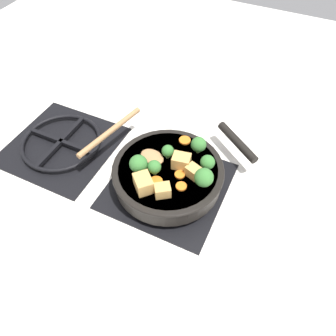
{
  "coord_description": "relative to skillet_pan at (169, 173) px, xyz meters",
  "views": [
    {
      "loc": [
        -0.49,
        -0.23,
        0.73
      ],
      "look_at": [
        0.0,
        0.0,
        0.08
      ],
      "focal_mm": 35.0,
      "sensor_mm": 36.0,
      "label": 1
    }
  ],
  "objects": [
    {
      "name": "carrot_slice_under_broccoli",
      "position": [
        -0.01,
        -0.04,
        0.03
      ],
      "size": [
        0.03,
        0.03,
        0.01
      ],
      "primitive_type": "cylinder",
      "color": "orange",
      "rests_on": "skillet_pan"
    },
    {
      "name": "broccoli_floret_west_rim",
      "position": [
        0.03,
        0.02,
        0.05
      ],
      "size": [
        0.03,
        0.03,
        0.04
      ],
      "color": "#709956",
      "rests_on": "skillet_pan"
    },
    {
      "name": "skillet_pan",
      "position": [
        0.0,
        0.0,
        0.0
      ],
      "size": [
        0.39,
        0.35,
        0.05
      ],
      "color": "black",
      "rests_on": "front_burner_grate"
    },
    {
      "name": "tofu_cube_near_handle",
      "position": [
        0.02,
        -0.03,
        0.04
      ],
      "size": [
        0.04,
        0.05,
        0.04
      ],
      "primitive_type": "cube",
      "rotation": [
        0.0,
        0.0,
        1.75
      ],
      "color": "tan",
      "rests_on": "skillet_pan"
    },
    {
      "name": "carrot_slice_orange_thin",
      "position": [
        -0.04,
        -0.05,
        0.03
      ],
      "size": [
        0.03,
        0.03,
        0.01
      ],
      "primitive_type": "cylinder",
      "color": "orange",
      "rests_on": "skillet_pan"
    },
    {
      "name": "tofu_cube_west_chunk",
      "position": [
        -0.08,
        -0.02,
        0.04
      ],
      "size": [
        0.05,
        0.05,
        0.03
      ],
      "primitive_type": "cube",
      "rotation": [
        0.0,
        0.0,
        5.33
      ],
      "color": "tan",
      "rests_on": "skillet_pan"
    },
    {
      "name": "tofu_cube_east_chunk",
      "position": [
        0.0,
        -0.07,
        0.04
      ],
      "size": [
        0.04,
        0.04,
        0.03
      ],
      "primitive_type": "cube",
      "rotation": [
        0.0,
        0.0,
        1.24
      ],
      "color": "tan",
      "rests_on": "skillet_pan"
    },
    {
      "name": "broccoli_floret_east_rim",
      "position": [
        -0.03,
        0.03,
        0.05
      ],
      "size": [
        0.04,
        0.04,
        0.04
      ],
      "color": "#709956",
      "rests_on": "skillet_pan"
    },
    {
      "name": "carrot_slice_near_center",
      "position": [
        -0.06,
        0.01,
        0.03
      ],
      "size": [
        0.03,
        0.03,
        0.01
      ],
      "primitive_type": "cylinder",
      "color": "orange",
      "rests_on": "skillet_pan"
    },
    {
      "name": "wooden_spoon",
      "position": [
        0.03,
        0.14,
        0.03
      ],
      "size": [
        0.24,
        0.22,
        0.02
      ],
      "color": "#A87A4C",
      "rests_on": "skillet_pan"
    },
    {
      "name": "broccoli_floret_north_edge",
      "position": [
        -0.01,
        -0.1,
        0.05
      ],
      "size": [
        0.05,
        0.05,
        0.05
      ],
      "color": "#709956",
      "rests_on": "skillet_pan"
    },
    {
      "name": "broccoli_floret_center_top",
      "position": [
        0.04,
        -0.09,
        0.05
      ],
      "size": [
        0.04,
        0.04,
        0.05
      ],
      "color": "#709956",
      "rests_on": "skillet_pan"
    },
    {
      "name": "tofu_cube_center_large",
      "position": [
        -0.09,
        0.03,
        0.04
      ],
      "size": [
        0.06,
        0.06,
        0.04
      ],
      "primitive_type": "cube",
      "rotation": [
        0.0,
        0.0,
        3.95
      ],
      "color": "tan",
      "rests_on": "skillet_pan"
    },
    {
      "name": "carrot_slice_edge_slice",
      "position": [
        0.11,
        -0.0,
        0.03
      ],
      "size": [
        0.03,
        0.03,
        0.01
      ],
      "primitive_type": "cylinder",
      "color": "orange",
      "rests_on": "skillet_pan"
    },
    {
      "name": "front_burner_grate",
      "position": [
        -0.0,
        0.0,
        -0.04
      ],
      "size": [
        0.31,
        0.31,
        0.03
      ],
      "color": "black",
      "rests_on": "ground_plane"
    },
    {
      "name": "broccoli_floret_south_cluster",
      "position": [
        -0.04,
        0.06,
        0.05
      ],
      "size": [
        0.05,
        0.05,
        0.05
      ],
      "color": "#709956",
      "rests_on": "skillet_pan"
    },
    {
      "name": "rear_burner_grate",
      "position": [
        -0.0,
        0.36,
        -0.04
      ],
      "size": [
        0.31,
        0.31,
        0.03
      ],
      "color": "black",
      "rests_on": "ground_plane"
    },
    {
      "name": "broccoli_floret_near_spoon",
      "position": [
        0.09,
        -0.05,
        0.05
      ],
      "size": [
        0.04,
        0.04,
        0.05
      ],
      "color": "#709956",
      "rests_on": "skillet_pan"
    },
    {
      "name": "ground_plane",
      "position": [
        -0.0,
        0.0,
        -0.06
      ],
      "size": [
        2.4,
        2.4,
        0.0
      ],
      "primitive_type": "plane",
      "color": "white"
    }
  ]
}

